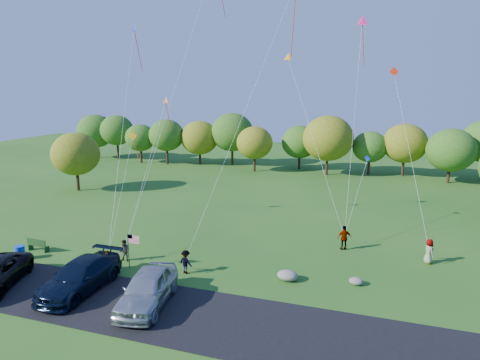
# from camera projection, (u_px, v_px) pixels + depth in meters

# --- Properties ---
(ground) EXTENTS (140.00, 140.00, 0.00)m
(ground) POSITION_uv_depth(u_px,v_px,m) (176.00, 278.00, 27.74)
(ground) COLOR #235919
(ground) RESTS_ON ground
(asphalt_lane) EXTENTS (44.00, 6.00, 0.06)m
(asphalt_lane) POSITION_uv_depth(u_px,v_px,m) (143.00, 307.00, 24.03)
(asphalt_lane) COLOR black
(asphalt_lane) RESTS_ON ground
(treeline) EXTENTS (76.88, 28.14, 7.87)m
(treeline) POSITION_uv_depth(u_px,v_px,m) (281.00, 141.00, 60.52)
(treeline) COLOR #372414
(treeline) RESTS_ON ground
(minivan_navy) EXTENTS (2.56, 6.26, 1.81)m
(minivan_navy) POSITION_uv_depth(u_px,v_px,m) (80.00, 276.00, 25.79)
(minivan_navy) COLOR black
(minivan_navy) RESTS_ON asphalt_lane
(minivan_silver) EXTENTS (3.31, 6.09, 1.96)m
(minivan_silver) POSITION_uv_depth(u_px,v_px,m) (147.00, 289.00, 24.07)
(minivan_silver) COLOR #ABB0B6
(minivan_silver) RESTS_ON asphalt_lane
(flyer_a) EXTENTS (0.68, 0.56, 1.60)m
(flyer_a) POSITION_uv_depth(u_px,v_px,m) (108.00, 262.00, 28.24)
(flyer_a) COLOR #4C4C59
(flyer_a) RESTS_ON ground
(flyer_b) EXTENTS (0.80, 0.64, 1.58)m
(flyer_b) POSITION_uv_depth(u_px,v_px,m) (125.00, 251.00, 30.26)
(flyer_b) COLOR #4C4C59
(flyer_b) RESTS_ON ground
(flyer_c) EXTENTS (1.17, 0.90, 1.60)m
(flyer_c) POSITION_uv_depth(u_px,v_px,m) (186.00, 262.00, 28.33)
(flyer_c) COLOR #4C4C59
(flyer_c) RESTS_ON ground
(flyer_d) EXTENTS (1.20, 0.85, 1.90)m
(flyer_d) POSITION_uv_depth(u_px,v_px,m) (344.00, 238.00, 32.41)
(flyer_d) COLOR #4C4C59
(flyer_d) RESTS_ON ground
(flyer_e) EXTENTS (0.89, 1.03, 1.78)m
(flyer_e) POSITION_uv_depth(u_px,v_px,m) (429.00, 251.00, 29.91)
(flyer_e) COLOR #4C4C59
(flyer_e) RESTS_ON ground
(park_bench) EXTENTS (1.81, 0.50, 1.00)m
(park_bench) POSITION_uv_depth(u_px,v_px,m) (37.00, 245.00, 32.15)
(park_bench) COLOR #183E16
(park_bench) RESTS_ON ground
(trash_barrel) EXTENTS (0.67, 0.67, 1.00)m
(trash_barrel) POSITION_uv_depth(u_px,v_px,m) (20.00, 253.00, 30.70)
(trash_barrel) COLOR blue
(trash_barrel) RESTS_ON ground
(flag_assembly) EXTENTS (0.90, 0.59, 2.44)m
(flag_assembly) POSITION_uv_depth(u_px,v_px,m) (131.00, 243.00, 28.89)
(flag_assembly) COLOR black
(flag_assembly) RESTS_ON ground
(boulder_near) EXTENTS (1.34, 1.05, 0.67)m
(boulder_near) POSITION_uv_depth(u_px,v_px,m) (287.00, 275.00, 27.37)
(boulder_near) COLOR gray
(boulder_near) RESTS_ON ground
(boulder_far) EXTENTS (0.89, 0.74, 0.46)m
(boulder_far) POSITION_uv_depth(u_px,v_px,m) (356.00, 281.00, 26.81)
(boulder_far) COLOR gray
(boulder_far) RESTS_ON ground
(kites_aloft) EXTENTS (22.63, 9.07, 17.93)m
(kites_aloft) POSITION_uv_depth(u_px,v_px,m) (255.00, 21.00, 35.27)
(kites_aloft) COLOR red
(kites_aloft) RESTS_ON ground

